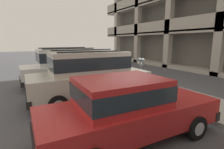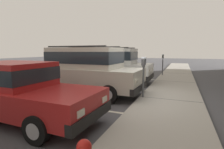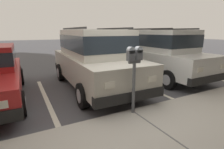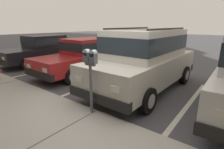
{
  "view_description": "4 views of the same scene",
  "coord_description": "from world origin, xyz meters",
  "px_view_note": "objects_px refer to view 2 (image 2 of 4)",
  "views": [
    {
      "loc": [
        6.4,
        -4.63,
        2.37
      ],
      "look_at": [
        -0.4,
        -0.93,
        0.89
      ],
      "focal_mm": 28.0,
      "sensor_mm": 36.0,
      "label": 1
    },
    {
      "loc": [
        6.37,
        1.66,
        1.83
      ],
      "look_at": [
        0.19,
        -0.84,
        0.93
      ],
      "focal_mm": 28.0,
      "sensor_mm": 36.0,
      "label": 2
    },
    {
      "loc": [
        2.18,
        3.37,
        1.93
      ],
      "look_at": [
        -0.02,
        -0.77,
        0.76
      ],
      "focal_mm": 28.0,
      "sensor_mm": 36.0,
      "label": 3
    },
    {
      "loc": [
        -2.63,
        3.05,
        2.13
      ],
      "look_at": [
        0.24,
        -0.72,
        0.77
      ],
      "focal_mm": 28.0,
      "sensor_mm": 36.0,
      "label": 4
    }
  ],
  "objects_px": {
    "dark_hatchback": "(18,89)",
    "red_sedan": "(110,64)",
    "parking_meter_near": "(144,67)",
    "silver_suv": "(86,69)",
    "parking_meter_far": "(163,61)"
  },
  "relations": [
    {
      "from": "dark_hatchback",
      "to": "red_sedan",
      "type": "bearing_deg",
      "value": 179.45
    },
    {
      "from": "red_sedan",
      "to": "parking_meter_near",
      "type": "xyz_separation_m",
      "value": [
        3.1,
        2.61,
        0.15
      ]
    },
    {
      "from": "silver_suv",
      "to": "red_sedan",
      "type": "distance_m",
      "value": 3.01
    },
    {
      "from": "silver_suv",
      "to": "parking_meter_far",
      "type": "distance_m",
      "value": 6.93
    },
    {
      "from": "parking_meter_far",
      "to": "parking_meter_near",
      "type": "bearing_deg",
      "value": -0.08
    },
    {
      "from": "dark_hatchback",
      "to": "parking_meter_near",
      "type": "xyz_separation_m",
      "value": [
        -3.04,
        2.75,
        0.41
      ]
    },
    {
      "from": "parking_meter_near",
      "to": "parking_meter_far",
      "type": "relative_size",
      "value": 1.01
    },
    {
      "from": "silver_suv",
      "to": "dark_hatchback",
      "type": "distance_m",
      "value": 3.16
    },
    {
      "from": "dark_hatchback",
      "to": "parking_meter_far",
      "type": "distance_m",
      "value": 9.99
    },
    {
      "from": "silver_suv",
      "to": "parking_meter_far",
      "type": "relative_size",
      "value": 3.24
    },
    {
      "from": "silver_suv",
      "to": "dark_hatchback",
      "type": "bearing_deg",
      "value": -3.47
    },
    {
      "from": "silver_suv",
      "to": "parking_meter_near",
      "type": "distance_m",
      "value": 2.5
    },
    {
      "from": "silver_suv",
      "to": "parking_meter_far",
      "type": "bearing_deg",
      "value": 160.14
    },
    {
      "from": "silver_suv",
      "to": "parking_meter_far",
      "type": "height_order",
      "value": "silver_suv"
    },
    {
      "from": "silver_suv",
      "to": "parking_meter_far",
      "type": "xyz_separation_m",
      "value": [
        -6.46,
        2.5,
        0.01
      ]
    }
  ]
}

